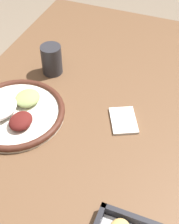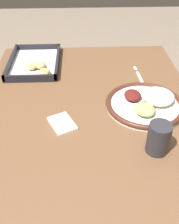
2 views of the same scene
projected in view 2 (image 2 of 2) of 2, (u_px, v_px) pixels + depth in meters
The scene contains 6 objects.
dining_table at pixel (90, 146), 0.98m from camera, with size 1.28×0.85×0.76m.
dinner_plate at pixel (146, 103), 0.99m from camera, with size 0.30×0.30×0.05m.
fork at pixel (140, 79), 1.15m from camera, with size 0.20×0.02×0.00m.
baking_tray at pixel (35, 64), 1.24m from camera, with size 0.33×0.23×0.04m.
drinking_cup at pixel (159, 138), 0.79m from camera, with size 0.07×0.07×0.10m.
napkin at pixel (62, 124), 0.91m from camera, with size 0.13×0.11×0.01m.
Camera 2 is at (-0.70, 0.03, 1.36)m, focal length 42.00 mm.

